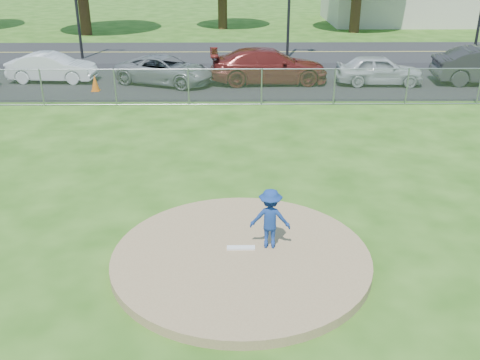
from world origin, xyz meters
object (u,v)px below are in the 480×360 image
object	(u,v)px
parked_car_white	(52,67)
parked_car_darkred	(269,66)
parked_car_pearl	(379,70)
traffic_cone	(95,83)
parked_car_gray	(165,70)
pitcher	(270,219)

from	to	relation	value
parked_car_white	parked_car_darkred	xyz separation A→B (m)	(10.44, -0.37, 0.13)
parked_car_darkred	parked_car_pearl	size ratio (longest dim) A/B	1.38
parked_car_darkred	traffic_cone	bearing A→B (deg)	98.22
traffic_cone	parked_car_darkred	distance (m)	8.11
parked_car_white	parked_car_pearl	world-z (taller)	parked_car_pearl
traffic_cone	parked_car_pearl	bearing A→B (deg)	4.95
parked_car_gray	parked_car_darkred	xyz separation A→B (m)	(4.93, 0.15, 0.16)
pitcher	traffic_cone	size ratio (longest dim) A/B	1.78
pitcher	parked_car_white	xyz separation A→B (m)	(-9.52, 15.96, -0.17)
parked_car_white	pitcher	bearing A→B (deg)	-145.93
parked_car_gray	parked_car_darkred	size ratio (longest dim) A/B	0.84
pitcher	parked_car_pearl	xyz separation A→B (m)	(6.12, 15.20, -0.16)
traffic_cone	parked_car_pearl	distance (m)	13.21
pitcher	parked_car_darkred	distance (m)	15.62
parked_car_white	parked_car_gray	bearing A→B (deg)	-92.13
parked_car_white	parked_car_gray	size ratio (longest dim) A/B	0.88
traffic_cone	pitcher	bearing A→B (deg)	-63.41
parked_car_darkred	parked_car_white	bearing A→B (deg)	85.29
pitcher	parked_car_darkred	xyz separation A→B (m)	(0.92, 15.59, -0.04)
parked_car_darkred	parked_car_pearl	world-z (taller)	parked_car_darkred
pitcher	parked_car_pearl	size ratio (longest dim) A/B	0.33
parked_car_darkred	parked_car_pearl	distance (m)	5.22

